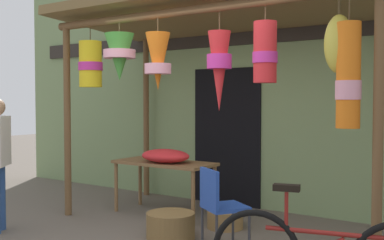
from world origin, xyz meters
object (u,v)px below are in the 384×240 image
object	(u,v)px
flower_heap_on_table	(166,156)
wicker_basket_by_table	(171,225)
folding_chair	(219,202)
display_table	(164,167)
wicker_basket_spare	(225,219)

from	to	relation	value
flower_heap_on_table	wicker_basket_by_table	world-z (taller)	flower_heap_on_table
flower_heap_on_table	folding_chair	bearing A→B (deg)	-32.64
folding_chair	display_table	bearing A→B (deg)	146.74
display_table	flower_heap_on_table	world-z (taller)	flower_heap_on_table
display_table	wicker_basket_spare	bearing A→B (deg)	-8.24
display_table	flower_heap_on_table	bearing A→B (deg)	-41.24
display_table	folding_chair	xyz separation A→B (m)	(1.42, -0.93, -0.13)
flower_heap_on_table	folding_chair	size ratio (longest dim) A/B	0.83
folding_chair	wicker_basket_spare	size ratio (longest dim) A/B	1.95
wicker_basket_by_table	display_table	bearing A→B (deg)	131.24
wicker_basket_by_table	folding_chair	bearing A→B (deg)	-6.12
folding_chair	wicker_basket_by_table	xyz separation A→B (m)	(-0.67, 0.07, -0.36)
display_table	wicker_basket_by_table	world-z (taller)	display_table
display_table	wicker_basket_spare	size ratio (longest dim) A/B	3.22
folding_chair	wicker_basket_spare	distance (m)	0.95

